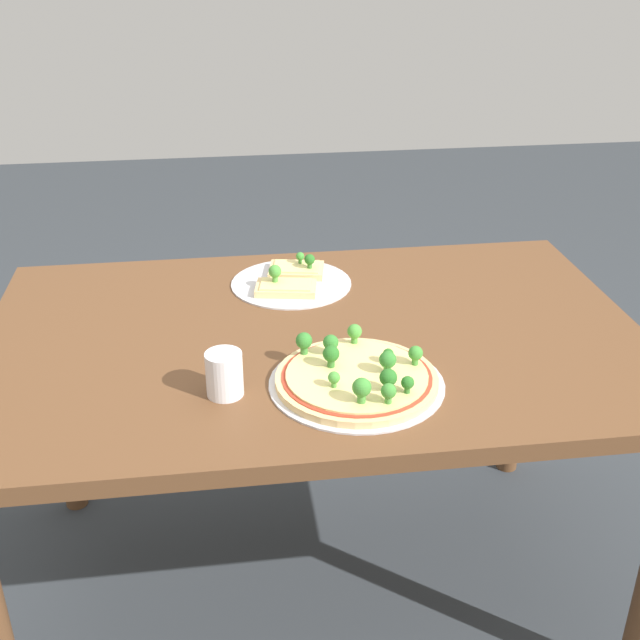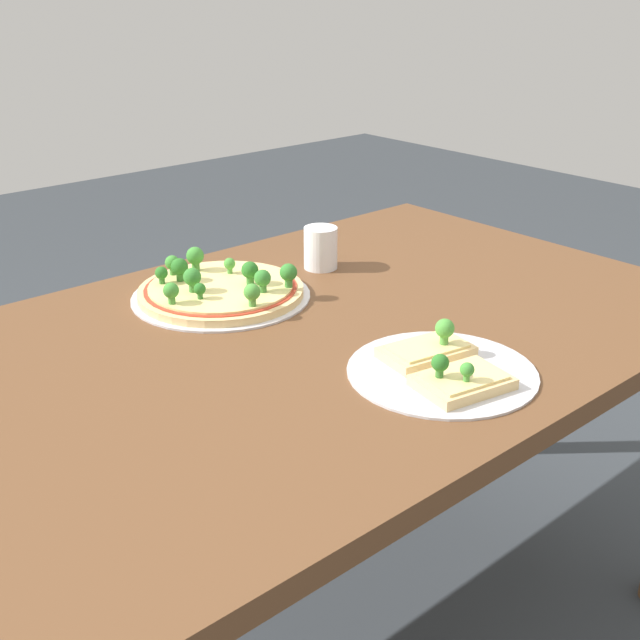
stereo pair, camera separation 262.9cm
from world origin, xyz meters
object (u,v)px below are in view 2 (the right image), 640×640
object	(u,v)px
dining_table	(319,369)
pizza_tray_slice	(443,367)
drinking_cup	(321,248)
pizza_tray_whole	(220,289)

from	to	relation	value
dining_table	pizza_tray_slice	world-z (taller)	pizza_tray_slice
drinking_cup	pizza_tray_slice	bearing A→B (deg)	-109.82
pizza_tray_whole	pizza_tray_slice	distance (m)	0.48
dining_table	pizza_tray_slice	distance (m)	0.27
pizza_tray_slice	pizza_tray_whole	bearing A→B (deg)	98.90
drinking_cup	pizza_tray_whole	bearing A→B (deg)	179.92
pizza_tray_whole	drinking_cup	xyz separation A→B (m)	(0.24, -0.00, 0.03)
dining_table	pizza_tray_whole	size ratio (longest dim) A/B	4.19
pizza_tray_whole	drinking_cup	bearing A→B (deg)	-0.08
drinking_cup	dining_table	bearing A→B (deg)	-131.60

